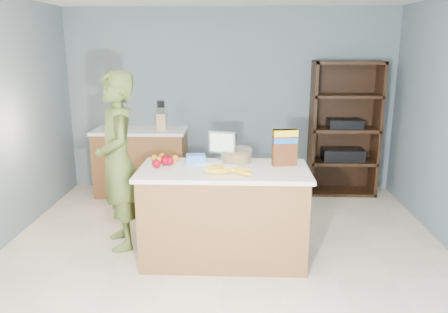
{
  "coord_description": "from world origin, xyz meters",
  "views": [
    {
      "loc": [
        0.15,
        -3.54,
        1.99
      ],
      "look_at": [
        0.0,
        0.35,
        1.0
      ],
      "focal_mm": 35.0,
      "sensor_mm": 36.0,
      "label": 1
    }
  ],
  "objects_px": {
    "tv": "(222,144)",
    "counter_peninsula": "(224,218)",
    "shelving_unit": "(343,131)",
    "person": "(118,162)",
    "cereal_box": "(285,145)"
  },
  "relations": [
    {
      "from": "tv",
      "to": "cereal_box",
      "type": "relative_size",
      "value": 0.83
    },
    {
      "from": "shelving_unit",
      "to": "tv",
      "type": "height_order",
      "value": "shelving_unit"
    },
    {
      "from": "person",
      "to": "cereal_box",
      "type": "height_order",
      "value": "person"
    },
    {
      "from": "shelving_unit",
      "to": "tv",
      "type": "bearing_deg",
      "value": -132.4
    },
    {
      "from": "shelving_unit",
      "to": "tv",
      "type": "relative_size",
      "value": 6.38
    },
    {
      "from": "tv",
      "to": "shelving_unit",
      "type": "bearing_deg",
      "value": 47.6
    },
    {
      "from": "counter_peninsula",
      "to": "tv",
      "type": "relative_size",
      "value": 5.53
    },
    {
      "from": "tv",
      "to": "counter_peninsula",
      "type": "bearing_deg",
      "value": -85.28
    },
    {
      "from": "counter_peninsula",
      "to": "person",
      "type": "relative_size",
      "value": 0.88
    },
    {
      "from": "tv",
      "to": "cereal_box",
      "type": "height_order",
      "value": "cereal_box"
    },
    {
      "from": "shelving_unit",
      "to": "cereal_box",
      "type": "distance_m",
      "value": 2.17
    },
    {
      "from": "person",
      "to": "counter_peninsula",
      "type": "bearing_deg",
      "value": 52.03
    },
    {
      "from": "shelving_unit",
      "to": "cereal_box",
      "type": "relative_size",
      "value": 5.29
    },
    {
      "from": "shelving_unit",
      "to": "tv",
      "type": "distance_m",
      "value": 2.35
    },
    {
      "from": "shelving_unit",
      "to": "cereal_box",
      "type": "bearing_deg",
      "value": -117.23
    }
  ]
}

